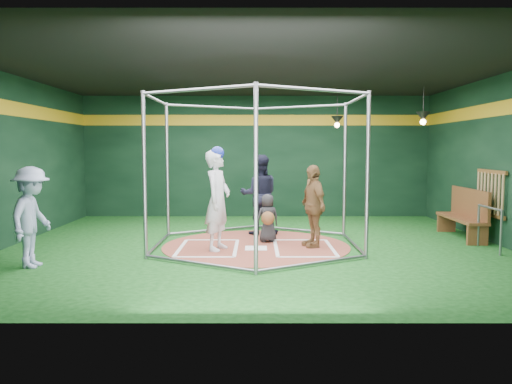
{
  "coord_description": "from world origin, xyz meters",
  "views": [
    {
      "loc": [
        0.0,
        -10.03,
        1.99
      ],
      "look_at": [
        0.0,
        0.1,
        1.1
      ],
      "focal_mm": 35.0,
      "sensor_mm": 36.0,
      "label": 1
    }
  ],
  "objects_px": {
    "dugout_bench": "(465,213)",
    "visitor_leopard": "(313,206)",
    "batter_figure": "(218,199)",
    "umpire": "(259,195)"
  },
  "relations": [
    {
      "from": "batter_figure",
      "to": "visitor_leopard",
      "type": "relative_size",
      "value": 1.22
    },
    {
      "from": "umpire",
      "to": "dugout_bench",
      "type": "height_order",
      "value": "umpire"
    },
    {
      "from": "visitor_leopard",
      "to": "dugout_bench",
      "type": "bearing_deg",
      "value": 88.9
    },
    {
      "from": "visitor_leopard",
      "to": "umpire",
      "type": "relative_size",
      "value": 0.9
    },
    {
      "from": "batter_figure",
      "to": "dugout_bench",
      "type": "distance_m",
      "value": 5.56
    },
    {
      "from": "batter_figure",
      "to": "dugout_bench",
      "type": "relative_size",
      "value": 1.07
    },
    {
      "from": "visitor_leopard",
      "to": "umpire",
      "type": "xyz_separation_m",
      "value": [
        -1.07,
        1.46,
        0.09
      ]
    },
    {
      "from": "dugout_bench",
      "to": "visitor_leopard",
      "type": "bearing_deg",
      "value": -163.85
    },
    {
      "from": "visitor_leopard",
      "to": "umpire",
      "type": "bearing_deg",
      "value": -161.08
    },
    {
      "from": "visitor_leopard",
      "to": "batter_figure",
      "type": "bearing_deg",
      "value": -97.32
    }
  ]
}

